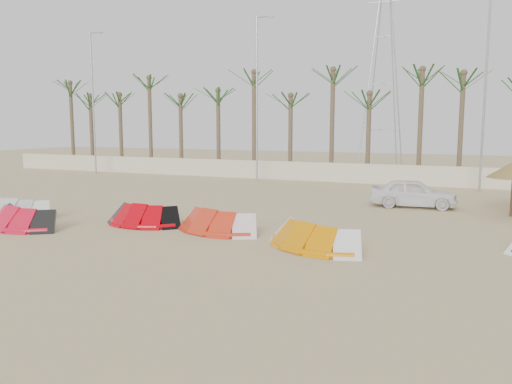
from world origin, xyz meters
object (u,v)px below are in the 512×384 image
at_px(kite_red_left, 27,216).
at_px(kite_orange, 315,233).
at_px(kite_grey, 22,208).
at_px(car, 413,193).
at_px(kite_red_right, 219,218).
at_px(kite_red_mid, 147,213).

distance_m(kite_red_left, kite_orange, 11.04).
height_order(kite_grey, kite_red_left, same).
height_order(kite_red_left, car, car).
relative_size(kite_red_left, kite_red_right, 0.94).
bearing_deg(kite_grey, kite_red_left, -36.98).
bearing_deg(car, kite_orange, 162.31).
distance_m(kite_red_mid, kite_red_right, 3.08).
distance_m(kite_grey, kite_red_right, 8.80).
distance_m(kite_grey, kite_orange, 12.71).
distance_m(kite_red_right, car, 10.16).
bearing_deg(kite_red_right, car, 53.81).
bearing_deg(kite_red_right, kite_red_left, -161.14).
bearing_deg(kite_grey, car, 32.15).
relative_size(kite_red_left, kite_red_mid, 1.17).
bearing_deg(kite_orange, kite_red_left, -173.03).
xyz_separation_m(kite_red_mid, kite_red_right, (3.08, 0.14, 0.00)).
relative_size(kite_red_left, car, 0.94).
distance_m(kite_red_left, kite_red_mid, 4.50).
bearing_deg(kite_orange, kite_red_right, 165.29).
bearing_deg(kite_red_left, kite_red_right, 18.86).
bearing_deg(kite_red_left, kite_red_mid, 29.83).
relative_size(kite_orange, car, 1.02).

